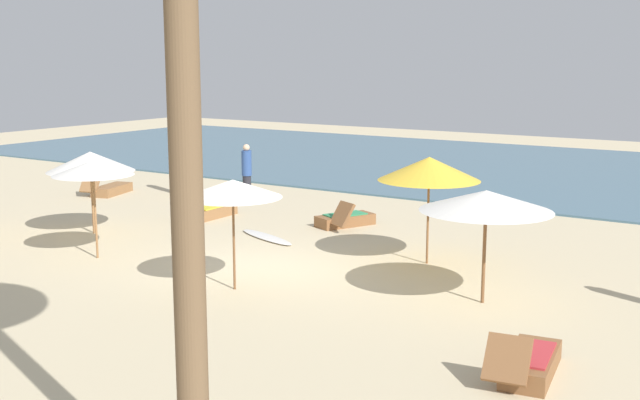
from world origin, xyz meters
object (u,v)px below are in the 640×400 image
Objects in this scene: lounger_3 at (529,363)px; surfboard at (267,237)px; lounger_1 at (210,211)px; umbrella_6 at (93,168)px; lounger_0 at (110,189)px; umbrella_0 at (429,169)px; umbrella_1 at (91,162)px; person_1 at (180,163)px; lounger_2 at (345,219)px; umbrella_4 at (486,201)px; person_2 at (247,171)px; umbrella_5 at (233,189)px.

surfboard is (-7.81, 4.63, -0.14)m from lounger_3.
lounger_1 is 0.97× the size of lounger_3.
lounger_0 is (-5.78, 5.65, -1.77)m from umbrella_6.
umbrella_0 is 8.24m from umbrella_1.
person_1 reaches higher than lounger_3.
lounger_2 reaches higher than lounger_1.
umbrella_4 is 8.20m from umbrella_6.
lounger_0 is at bearing 163.88° from surfboard.
umbrella_4 is 6.65m from surfboard.
umbrella_4 is 1.31× the size of lounger_3.
person_2 is at bearing 149.15° from umbrella_4.
umbrella_6 is at bearing -77.24° from person_2.
person_1 is at bearing 161.10° from umbrella_0.
umbrella_6 is at bearing -169.51° from umbrella_4.
umbrella_4 is at bearing -19.19° from lounger_1.
person_1 is at bearing 119.73° from umbrella_6.
person_1 is at bearing 144.17° from lounger_1.
lounger_0 is (-11.89, 2.27, -1.82)m from umbrella_0.
person_1 is 1.15× the size of person_2.
umbrella_1 is 5.81m from lounger_0.
lounger_1 is (1.14, 2.96, -1.58)m from umbrella_1.
umbrella_0 reaches higher than surfboard.
person_1 reaches higher than surfboard.
person_1 is (-6.70, 1.22, 0.81)m from lounger_2.
person_1 is (-7.80, 7.03, -0.90)m from umbrella_5.
lounger_2 is (4.73, 3.98, -1.58)m from umbrella_1.
lounger_0 is 1.01× the size of lounger_2.
umbrella_5 reaches higher than lounger_3.
lounger_0 is 1.06× the size of person_2.
umbrella_4 is 13.11m from person_1.
umbrella_0 is at bearing 135.83° from umbrella_4.
surfboard is at bearing 162.50° from umbrella_4.
umbrella_5 is at bearing -61.70° from surfboard.
umbrella_0 is at bearing 58.52° from umbrella_5.
umbrella_4 is 11.36m from person_2.
person_2 is (-0.86, 2.72, 0.67)m from lounger_1.
person_1 is at bearing 149.58° from lounger_3.
umbrella_4 is 1.20× the size of person_1.
lounger_2 is at bearing 100.78° from umbrella_5.
umbrella_6 is 1.10× the size of person_1.
umbrella_5 is 9.40m from person_2.
umbrella_1 is 1.09× the size of person_1.
lounger_2 is at bearing 135.67° from lounger_3.
lounger_3 is (9.77, -1.21, -1.76)m from umbrella_6.
lounger_3 is at bearing -30.42° from person_1.
person_2 is at bearing 102.76° from umbrella_6.
umbrella_5 is 6.15m from lounger_2.
person_2 is at bearing 159.09° from lounger_2.
lounger_3 reaches higher than lounger_1.
lounger_1 is 2.93m from person_2.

